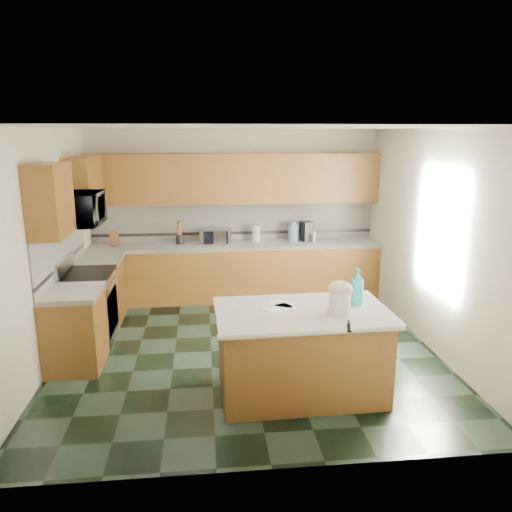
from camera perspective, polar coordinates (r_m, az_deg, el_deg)
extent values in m
plane|color=black|center=(6.36, -1.03, -10.65)|extent=(4.60, 4.60, 0.00)
plane|color=white|center=(5.78, -1.15, 14.48)|extent=(4.60, 4.60, 0.00)
cube|color=white|center=(8.20, -2.50, 4.83)|extent=(4.60, 0.04, 2.70)
cube|color=white|center=(3.71, 2.05, -6.49)|extent=(4.60, 0.04, 2.70)
cube|color=white|center=(6.18, -23.05, 0.71)|extent=(0.04, 4.60, 2.70)
cube|color=white|center=(6.54, 19.61, 1.70)|extent=(0.04, 4.60, 2.70)
cube|color=#38210B|center=(8.09, -2.29, -1.98)|extent=(4.60, 0.60, 0.86)
cube|color=white|center=(7.97, -2.32, 1.21)|extent=(4.60, 0.64, 0.06)
cube|color=#38210B|center=(7.94, -2.46, 8.83)|extent=(4.60, 0.33, 0.78)
cube|color=silver|center=(8.19, -2.48, 4.00)|extent=(4.60, 0.02, 0.63)
cube|color=black|center=(8.22, -2.46, 2.66)|extent=(4.60, 0.01, 0.05)
cube|color=#38210B|center=(7.54, -17.29, -3.80)|extent=(0.60, 0.82, 0.86)
cube|color=white|center=(7.42, -17.55, -0.41)|extent=(0.64, 0.82, 0.06)
cube|color=#38210B|center=(6.14, -19.98, -8.11)|extent=(0.60, 0.72, 0.86)
cube|color=white|center=(5.99, -20.35, -4.01)|extent=(0.64, 0.72, 0.06)
cube|color=silver|center=(6.71, -21.38, 0.83)|extent=(0.02, 2.30, 0.63)
cube|color=black|center=(6.75, -21.18, -0.78)|extent=(0.01, 2.30, 0.05)
cube|color=#38210B|center=(7.40, -18.97, 7.72)|extent=(0.33, 1.09, 0.78)
cube|color=#38210B|center=(5.80, -22.52, 5.90)|extent=(0.33, 0.72, 0.78)
cube|color=#B7B7BC|center=(6.81, -18.54, -5.72)|extent=(0.60, 0.76, 0.88)
cube|color=black|center=(6.76, -16.11, -6.03)|extent=(0.02, 0.68, 0.55)
cube|color=black|center=(6.67, -18.85, -1.99)|extent=(0.62, 0.78, 0.04)
cylinder|color=#B7B7BC|center=(6.64, -16.07, -2.94)|extent=(0.02, 0.66, 0.02)
cube|color=#B7B7BC|center=(6.70, -21.09, -1.04)|extent=(0.06, 0.76, 0.18)
imported|color=#B7B7BC|center=(6.50, -19.42, 5.08)|extent=(0.50, 0.73, 0.41)
cube|color=#38210B|center=(5.23, 5.18, -11.20)|extent=(1.66, 0.98, 0.86)
cube|color=white|center=(5.05, 5.29, -6.47)|extent=(1.76, 1.08, 0.06)
cylinder|color=white|center=(4.58, 6.56, -8.70)|extent=(1.73, 0.11, 0.06)
cylinder|color=white|center=(4.95, 9.54, -5.30)|extent=(0.28, 0.28, 0.22)
ellipsoid|color=beige|center=(4.90, 9.61, -3.67)|extent=(0.23, 0.23, 0.15)
cylinder|color=tan|center=(4.88, 9.63, -3.12)|extent=(0.08, 0.03, 0.03)
sphere|color=tan|center=(4.87, 9.19, -3.14)|extent=(0.04, 0.04, 0.04)
sphere|color=tan|center=(4.90, 10.07, -3.10)|extent=(0.04, 0.04, 0.04)
imported|color=#25A6B8|center=(5.22, 11.49, -3.48)|extent=(0.15, 0.15, 0.38)
cube|color=white|center=(5.06, 2.72, -5.98)|extent=(0.37, 0.34, 0.00)
cube|color=white|center=(5.19, 3.01, -5.47)|extent=(0.31, 0.28, 0.00)
cube|color=black|center=(4.66, 10.54, -7.89)|extent=(0.05, 0.10, 0.08)
cylinder|color=black|center=(4.62, 10.72, -8.38)|extent=(0.01, 0.06, 0.01)
cube|color=#472814|center=(8.10, -15.90, 1.97)|extent=(0.15, 0.19, 0.26)
cylinder|color=black|center=(8.02, -8.71, 1.90)|extent=(0.12, 0.12, 0.15)
cylinder|color=#472814|center=(7.99, -8.76, 3.18)|extent=(0.07, 0.07, 0.22)
cube|color=#B7B7BC|center=(7.98, -4.66, 2.29)|extent=(0.50, 0.43, 0.24)
cube|color=black|center=(7.84, -4.63, 2.09)|extent=(0.38, 0.01, 0.20)
cylinder|color=white|center=(8.06, 0.06, 2.59)|extent=(0.12, 0.12, 0.28)
cylinder|color=#B7B7BC|center=(8.09, 0.06, 1.68)|extent=(0.18, 0.18, 0.01)
cylinder|color=#607EB2|center=(8.11, 4.27, 2.66)|extent=(0.18, 0.18, 0.29)
cylinder|color=#607EB2|center=(8.08, 4.29, 3.82)|extent=(0.08, 0.08, 0.04)
cube|color=black|center=(8.17, 5.91, 2.81)|extent=(0.23, 0.24, 0.32)
cylinder|color=black|center=(8.14, 5.96, 2.10)|extent=(0.13, 0.13, 0.13)
imported|color=white|center=(8.16, 6.38, 2.55)|extent=(0.13, 0.13, 0.25)
cylinder|color=red|center=(8.13, 6.41, 3.54)|extent=(0.02, 0.02, 0.03)
cube|color=white|center=(6.33, 20.24, 2.64)|extent=(0.02, 1.40, 1.10)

